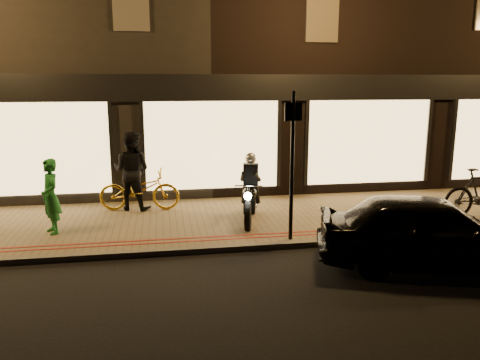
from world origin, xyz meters
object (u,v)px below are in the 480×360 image
sign_post (292,159)px  person_green (51,196)px  parked_car (431,232)px  bicycle_gold (139,190)px  motorcycle (250,195)px

sign_post → person_green: (-4.90, 1.25, -0.87)m
person_green → parked_car: bearing=38.7°
bicycle_gold → parked_car: size_ratio=0.50×
motorcycle → sign_post: sign_post is taller
person_green → motorcycle: bearing=63.0°
sign_post → bicycle_gold: size_ratio=1.50×
bicycle_gold → parked_car: parked_car is taller
bicycle_gold → parked_car: 6.88m
bicycle_gold → sign_post: bearing=-125.8°
sign_post → person_green: sign_post is taller
motorcycle → sign_post: (0.57, -1.42, 1.06)m
bicycle_gold → motorcycle: bearing=-112.5°
sign_post → bicycle_gold: bearing=137.9°
motorcycle → person_green: 4.34m
sign_post → bicycle_gold: 4.38m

